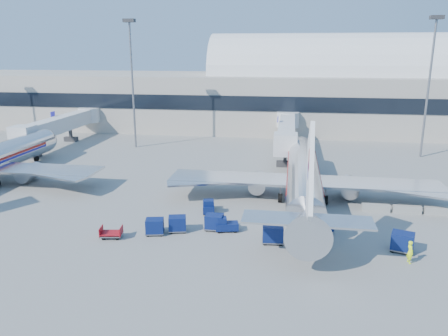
% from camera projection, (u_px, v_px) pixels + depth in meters
% --- Properties ---
extents(ground, '(260.00, 260.00, 0.00)m').
position_uv_depth(ground, '(213.00, 209.00, 49.29)').
color(ground, gray).
rests_on(ground, ground).
extents(terminal, '(170.00, 28.15, 21.00)m').
position_uv_depth(terminal, '(198.00, 93.00, 102.73)').
color(terminal, '#B2AA9E').
rests_on(terminal, ground).
extents(airliner_main, '(32.00, 37.26, 12.07)m').
position_uv_depth(airliner_main, '(303.00, 177.00, 51.33)').
color(airliner_main, silver).
rests_on(airliner_main, ground).
extents(jetbridge_near, '(4.40, 27.50, 6.25)m').
position_uv_depth(jetbridge_near, '(287.00, 129.00, 76.52)').
color(jetbridge_near, silver).
rests_on(jetbridge_near, ground).
extents(jetbridge_mid, '(4.40, 27.50, 6.25)m').
position_uv_depth(jetbridge_mid, '(64.00, 123.00, 82.78)').
color(jetbridge_mid, silver).
rests_on(jetbridge_mid, ground).
extents(mast_west, '(2.00, 1.20, 22.60)m').
position_uv_depth(mast_west, '(132.00, 65.00, 77.02)').
color(mast_west, slate).
rests_on(mast_west, ground).
extents(mast_east, '(2.00, 1.20, 22.60)m').
position_uv_depth(mast_east, '(431.00, 67.00, 69.57)').
color(mast_east, slate).
rests_on(mast_east, ground).
extents(barrier_near, '(3.00, 0.55, 0.90)m').
position_uv_depth(barrier_near, '(376.00, 208.00, 48.40)').
color(barrier_near, '#9E9E96').
rests_on(barrier_near, ground).
extents(barrier_mid, '(3.00, 0.55, 0.90)m').
position_uv_depth(barrier_mid, '(407.00, 209.00, 47.91)').
color(barrier_mid, '#9E9E96').
rests_on(barrier_mid, ground).
extents(barrier_far, '(3.00, 0.55, 0.90)m').
position_uv_depth(barrier_far, '(439.00, 211.00, 47.42)').
color(barrier_far, '#9E9E96').
rests_on(barrier_far, ground).
extents(tug_lead, '(2.44, 1.60, 1.46)m').
position_uv_depth(tug_lead, '(226.00, 225.00, 43.16)').
color(tug_lead, '#0A184E').
rests_on(tug_lead, ground).
extents(tug_right, '(2.31, 2.08, 1.37)m').
position_uv_depth(tug_right, '(322.00, 225.00, 43.17)').
color(tug_right, '#0A184E').
rests_on(tug_right, ground).
extents(tug_left, '(1.71, 2.66, 1.61)m').
position_uv_depth(tug_left, '(208.00, 206.00, 48.10)').
color(tug_left, '#0A184E').
rests_on(tug_left, ground).
extents(cart_train_a, '(1.87, 1.46, 1.60)m').
position_uv_depth(cart_train_a, '(214.00, 222.00, 43.39)').
color(cart_train_a, '#0A184E').
rests_on(cart_train_a, ground).
extents(cart_train_b, '(2.05, 1.74, 1.57)m').
position_uv_depth(cart_train_b, '(177.00, 224.00, 43.00)').
color(cart_train_b, '#0A184E').
rests_on(cart_train_b, ground).
extents(cart_train_c, '(2.03, 1.70, 1.57)m').
position_uv_depth(cart_train_c, '(155.00, 226.00, 42.36)').
color(cart_train_c, '#0A184E').
rests_on(cart_train_c, ground).
extents(cart_solo_near, '(2.09, 1.66, 1.74)m').
position_uv_depth(cart_solo_near, '(273.00, 234.00, 40.45)').
color(cart_solo_near, '#0A184E').
rests_on(cart_solo_near, ground).
extents(cart_solo_far, '(2.36, 2.05, 1.76)m').
position_uv_depth(cart_solo_far, '(402.00, 242.00, 38.72)').
color(cart_solo_far, '#0A184E').
rests_on(cart_solo_far, ground).
extents(cart_open_red, '(2.22, 1.72, 0.54)m').
position_uv_depth(cart_open_red, '(112.00, 234.00, 41.69)').
color(cart_open_red, slate).
rests_on(cart_open_red, ground).
extents(ramp_worker, '(0.63, 0.82, 1.99)m').
position_uv_depth(ramp_worker, '(410.00, 252.00, 36.63)').
color(ramp_worker, '#CBF419').
rests_on(ramp_worker, ground).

